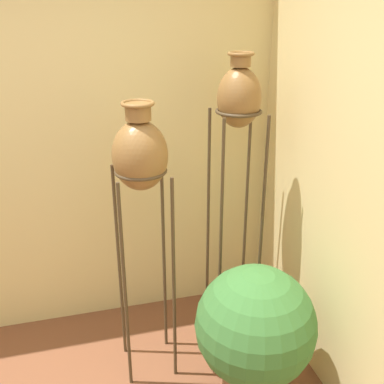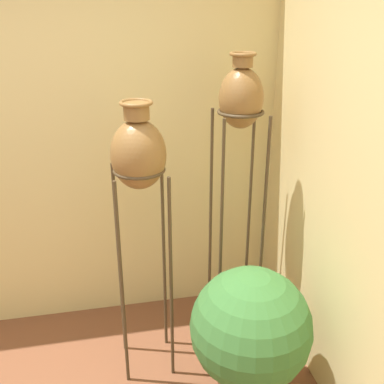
% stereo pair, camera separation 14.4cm
% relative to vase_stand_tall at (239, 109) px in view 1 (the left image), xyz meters
% --- Properties ---
extents(wall_back, '(7.35, 0.06, 2.70)m').
position_rel_vase_stand_tall_xyz_m(wall_back, '(-1.31, 0.44, -0.22)').
color(wall_back, beige).
rests_on(wall_back, ground_plane).
extents(vase_stand_tall, '(0.29, 0.29, 1.89)m').
position_rel_vase_stand_tall_xyz_m(vase_stand_tall, '(0.00, 0.00, 0.00)').
color(vase_stand_tall, '#473823').
rests_on(vase_stand_tall, ground_plane).
extents(vase_stand_medium, '(0.30, 0.30, 1.69)m').
position_rel_vase_stand_tall_xyz_m(vase_stand_medium, '(-0.62, -0.20, -0.20)').
color(vase_stand_medium, '#473823').
rests_on(vase_stand_medium, ground_plane).
extents(potted_plant, '(0.67, 0.67, 0.85)m').
position_rel_vase_stand_tall_xyz_m(potted_plant, '(-0.09, -0.63, -1.09)').
color(potted_plant, brown).
rests_on(potted_plant, ground_plane).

